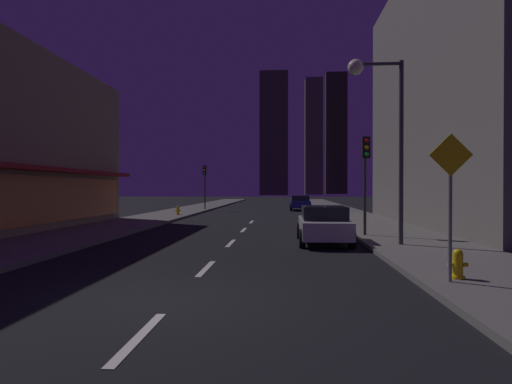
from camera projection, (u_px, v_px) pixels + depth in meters
ground_plane at (262, 211)px, 40.02m from camera, size 78.00×136.00×0.10m
sidewalk_right at (337, 210)px, 39.55m from camera, size 4.00×76.00×0.15m
sidewalk_left at (189, 210)px, 40.49m from camera, size 4.00×76.00×0.15m
lane_marking_center at (231, 243)px, 16.48m from camera, size 0.16×23.00×0.01m
skyscraper_distant_tall at (274, 134)px, 133.92m from camera, size 8.75×8.14×38.23m
skyscraper_distant_mid at (314, 137)px, 146.57m from camera, size 5.92×6.85×39.67m
skyscraper_distant_short at (336, 134)px, 155.85m from camera, size 7.71×5.02×44.24m
skyscraper_distant_slender at (387, 124)px, 141.46m from camera, size 5.56×5.06×47.09m
car_parked_near at (324, 224)px, 16.51m from camera, size 1.98×4.24×1.45m
car_parked_far at (300, 203)px, 40.95m from camera, size 1.98×4.24×1.45m
fire_hydrant_yellow_near at (458, 265)px, 9.38m from camera, size 0.42×0.30×0.65m
fire_hydrant_far_left at (178, 211)px, 31.86m from camera, size 0.42×0.30×0.65m
traffic_light_near_right at (366, 163)px, 17.94m from camera, size 0.32×0.48×4.20m
traffic_light_far_left at (205, 177)px, 40.39m from camera, size 0.32×0.48×4.20m
street_lamp_right at (378, 106)px, 15.06m from camera, size 1.96×0.56×6.58m
pedestrian_crossing_sign at (450, 194)px, 9.02m from camera, size 0.91×0.08×3.15m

